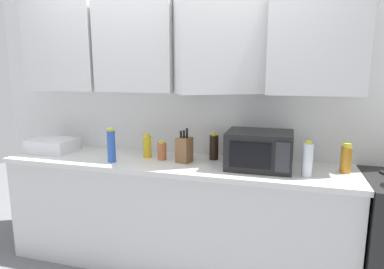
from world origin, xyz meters
The scene contains 11 objects.
wall_back_with_cabinets centered at (0.00, -0.07, 1.58)m, with size 3.68×0.62×2.60m.
counter_run centered at (0.00, -0.30, 0.45)m, with size 2.81×0.63×0.90m.
microwave centered at (0.68, -0.30, 1.04)m, with size 0.48×0.37×0.28m.
dish_rack centered at (-1.15, -0.30, 0.96)m, with size 0.38×0.30×0.12m, color silver.
knife_block centered at (0.09, -0.29, 1.00)m, with size 0.12×0.14×0.28m.
bottle_clear_tall centered at (1.02, -0.41, 1.02)m, with size 0.07×0.07×0.25m.
bottle_yellow_mustard centered at (-0.25, -0.24, 1.00)m, with size 0.07×0.07×0.21m.
bottle_blue_cleaner centered at (-0.47, -0.45, 1.03)m, with size 0.06×0.06×0.28m.
bottle_spice_jar centered at (-0.11, -0.27, 0.97)m, with size 0.07×0.07×0.16m.
bottle_soy_dark centered at (0.30, -0.15, 1.00)m, with size 0.07×0.07×0.23m.
bottle_amber_vinegar centered at (1.29, -0.25, 1.00)m, with size 0.08×0.08×0.22m.
Camera 1 is at (0.88, -2.77, 1.62)m, focal length 31.26 mm.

